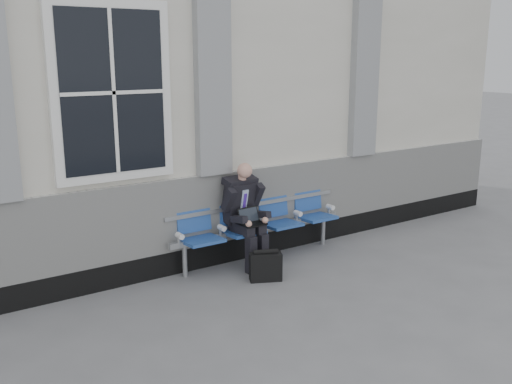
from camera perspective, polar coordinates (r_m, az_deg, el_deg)
ground at (r=5.64m, az=-11.09°, el=-14.72°), size 70.00×70.00×0.00m
station_building at (r=8.31m, az=-21.44°, el=9.72°), size 14.40×4.40×4.49m
bench at (r=7.48m, az=0.24°, el=-2.70°), size 2.60×0.47×0.91m
businessman at (r=7.17m, az=-1.13°, el=-1.88°), size 0.54×0.72×1.35m
briefcase at (r=6.89m, az=0.97°, el=-7.42°), size 0.42×0.31×0.39m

